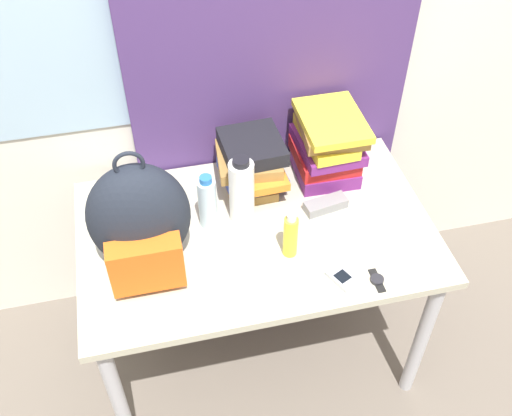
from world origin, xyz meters
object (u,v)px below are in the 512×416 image
at_px(sports_bottle, 242,191).
at_px(sunscreen_bottle, 290,236).
at_px(sunglasses_case, 326,205).
at_px(cell_phone, 342,278).
at_px(wristwatch, 377,280).
at_px(water_bottle, 207,202).
at_px(book_stack_left, 251,164).
at_px(book_stack_center, 327,145).
at_px(backpack, 140,221).

height_order(sports_bottle, sunscreen_bottle, sports_bottle).
bearing_deg(sports_bottle, sunglasses_case, -4.72).
height_order(cell_phone, wristwatch, cell_phone).
relative_size(water_bottle, wristwatch, 2.27).
bearing_deg(cell_phone, sunscreen_bottle, 131.93).
xyz_separation_m(book_stack_left, sports_bottle, (-0.06, -0.15, 0.02)).
xyz_separation_m(book_stack_left, sunscreen_bottle, (0.05, -0.34, -0.02)).
bearing_deg(sunglasses_case, book_stack_center, 73.21).
bearing_deg(wristwatch, sports_bottle, 133.75).
xyz_separation_m(book_stack_center, cell_phone, (-0.10, -0.49, -0.13)).
distance_m(backpack, book_stack_center, 0.73).
xyz_separation_m(sports_bottle, cell_phone, (0.24, -0.33, -0.12)).
bearing_deg(book_stack_left, sports_bottle, -113.53).
relative_size(sports_bottle, sunscreen_bottle, 1.48).
bearing_deg(water_bottle, sports_bottle, 0.96).
xyz_separation_m(book_stack_center, wristwatch, (0.01, -0.52, -0.13)).
distance_m(book_stack_left, wristwatch, 0.59).
bearing_deg(sunscreen_bottle, wristwatch, -36.56).
xyz_separation_m(book_stack_left, water_bottle, (-0.18, -0.15, -0.01)).
bearing_deg(sunscreen_bottle, cell_phone, -48.07).
relative_size(book_stack_center, water_bottle, 1.39).
bearing_deg(book_stack_left, sunglasses_case, -37.58).
xyz_separation_m(book_stack_center, sunscreen_bottle, (-0.23, -0.34, -0.05)).
relative_size(cell_phone, sunglasses_case, 0.69).
xyz_separation_m(backpack, cell_phone, (0.58, -0.21, -0.18)).
xyz_separation_m(book_stack_center, sunglasses_case, (-0.05, -0.18, -0.12)).
bearing_deg(book_stack_left, book_stack_center, 0.95).
xyz_separation_m(backpack, sunscreen_bottle, (0.45, -0.07, -0.10)).
distance_m(book_stack_center, sports_bottle, 0.38).
relative_size(backpack, sunscreen_bottle, 2.52).
relative_size(book_stack_left, wristwatch, 3.11).
bearing_deg(book_stack_left, cell_phone, -69.63).
relative_size(water_bottle, sports_bottle, 0.81).
relative_size(backpack, sunglasses_case, 2.79).
bearing_deg(sports_bottle, wristwatch, -46.25).
bearing_deg(sunscreen_bottle, water_bottle, 140.66).
height_order(book_stack_left, water_bottle, water_bottle).
distance_m(water_bottle, sunglasses_case, 0.41).
distance_m(book_stack_left, cell_phone, 0.52).
bearing_deg(sunglasses_case, cell_phone, -98.21).
bearing_deg(sunscreen_bottle, book_stack_left, 98.42).
relative_size(book_stack_center, wristwatch, 3.15).
bearing_deg(backpack, book_stack_left, 34.23).
height_order(backpack, sunscreen_bottle, backpack).
relative_size(sports_bottle, cell_phone, 2.37).
bearing_deg(book_stack_center, book_stack_left, -179.05).
bearing_deg(sunglasses_case, book_stack_left, 142.42).
distance_m(sunscreen_bottle, cell_phone, 0.21).
xyz_separation_m(sunscreen_bottle, cell_phone, (0.13, -0.14, -0.07)).
height_order(book_stack_left, sunglasses_case, book_stack_left).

